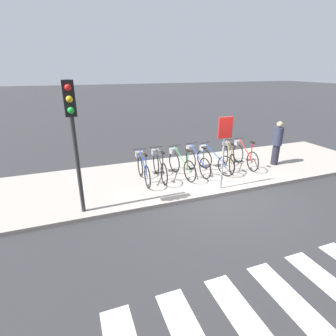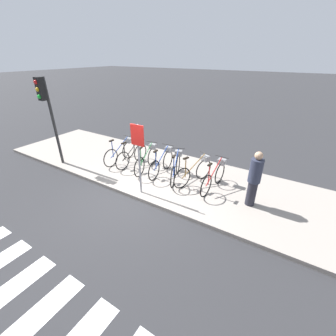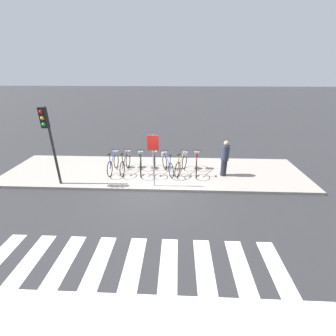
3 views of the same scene
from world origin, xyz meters
name	(u,v)px [view 2 (image 2 of 3)]	position (x,y,z in m)	size (l,w,h in m)	color
ground_plane	(132,198)	(0.00, 0.00, 0.00)	(120.00, 120.00, 0.00)	#2D2D30
sidewalk	(163,173)	(0.00, 1.78, 0.06)	(13.86, 3.56, 0.12)	#9E9389
parked_bicycle_0	(122,151)	(-1.89, 1.68, 0.57)	(0.46, 1.68, 1.03)	black
parked_bicycle_1	(133,153)	(-1.33, 1.73, 0.57)	(0.46, 1.68, 1.03)	black
parked_bicycle_2	(147,158)	(-0.61, 1.65, 0.57)	(0.46, 1.67, 1.03)	black
parked_bicycle_3	(163,162)	(0.01, 1.72, 0.57)	(0.46, 1.68, 1.03)	black
parked_bicycle_4	(176,166)	(0.62, 1.64, 0.57)	(0.69, 1.59, 1.03)	black
parked_bicycle_5	(195,170)	(1.29, 1.73, 0.57)	(0.68, 1.59, 1.03)	black
parked_bicycle_6	(215,176)	(1.97, 1.73, 0.57)	(0.46, 1.68, 1.03)	black
pedestrian	(254,178)	(3.17, 1.44, 0.97)	(0.34, 0.34, 1.63)	#23232D
traffic_light	(46,104)	(-3.83, 0.23, 2.42)	(0.24, 0.40, 3.18)	#2D2D2D
sign_post	(138,148)	(0.14, 0.29, 1.59)	(0.44, 0.07, 2.16)	#99999E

